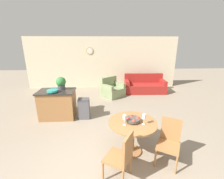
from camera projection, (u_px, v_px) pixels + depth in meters
wall_back at (102, 63)px, 8.03m from camera, size 8.00×0.09×2.70m
dining_table at (132, 129)px, 3.24m from camera, size 1.04×1.04×0.76m
dining_chair_near_left at (122, 155)px, 2.59m from camera, size 0.57×0.57×0.94m
dining_chair_near_right at (169, 140)px, 3.00m from camera, size 0.57×0.57×0.94m
fruit_bowl at (133, 119)px, 3.17m from camera, size 0.31×0.31×0.11m
wine_glass_left at (124, 118)px, 3.02m from camera, size 0.07×0.07×0.22m
wine_glass_right at (144, 117)px, 3.04m from camera, size 0.07×0.07×0.22m
kitchen_island at (58, 104)px, 4.88m from camera, size 1.14×0.73×0.92m
teal_bowl at (52, 91)px, 4.57m from camera, size 0.33×0.33×0.08m
potted_plant at (61, 83)px, 4.83m from camera, size 0.31×0.31×0.41m
trash_bin at (84, 109)px, 4.85m from camera, size 0.36×0.27×0.68m
couch at (144, 86)px, 7.55m from camera, size 1.98×1.01×0.88m
armchair at (112, 90)px, 6.94m from camera, size 1.20×1.19×0.87m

